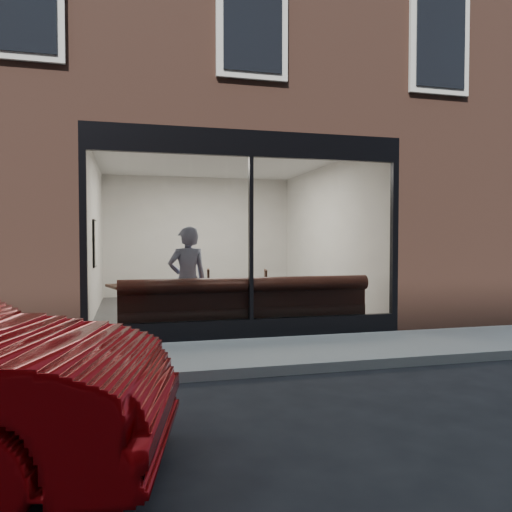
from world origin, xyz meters
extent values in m
plane|color=black|center=(0.00, 0.00, 0.00)|extent=(120.00, 120.00, 0.00)
cube|color=gray|center=(0.00, 1.00, 0.01)|extent=(40.00, 2.00, 0.01)
cube|color=gray|center=(0.00, -0.05, 0.06)|extent=(40.00, 0.10, 0.12)
cube|color=brown|center=(-3.75, 8.00, 1.60)|extent=(2.50, 12.00, 3.20)
cube|color=brown|center=(3.75, 8.00, 1.60)|extent=(2.50, 12.00, 3.20)
cube|color=brown|center=(0.00, 11.00, 1.60)|extent=(5.00, 6.00, 3.20)
plane|color=#2D2D30|center=(0.00, 5.00, 0.02)|extent=(6.00, 6.00, 0.00)
plane|color=white|center=(0.00, 5.00, 3.19)|extent=(6.00, 6.00, 0.00)
plane|color=silver|center=(0.00, 7.99, 1.60)|extent=(5.00, 0.00, 5.00)
plane|color=silver|center=(-2.49, 5.00, 1.60)|extent=(0.00, 6.00, 6.00)
plane|color=silver|center=(2.49, 5.00, 1.60)|extent=(0.00, 6.00, 6.00)
cube|color=black|center=(0.00, 2.05, 0.15)|extent=(5.00, 0.10, 0.30)
cube|color=black|center=(0.00, 2.05, 3.00)|extent=(5.00, 0.10, 0.40)
cube|color=black|center=(0.00, 2.05, 1.55)|extent=(0.06, 0.10, 2.50)
plane|color=white|center=(0.00, 2.02, 1.55)|extent=(4.80, 0.00, 4.80)
cube|color=#341613|center=(0.00, 2.45, 0.23)|extent=(4.00, 0.55, 0.45)
imported|color=#8690B5|center=(-0.91, 2.63, 0.87)|extent=(0.69, 0.50, 1.74)
cube|color=black|center=(-1.82, 3.33, 0.74)|extent=(0.83, 0.83, 0.04)
cube|color=black|center=(0.49, 3.61, 0.74)|extent=(0.90, 0.90, 0.04)
cube|color=black|center=(-0.51, 4.33, 0.24)|extent=(0.50, 0.50, 0.04)
cube|color=black|center=(0.53, 3.83, 0.24)|extent=(0.55, 0.55, 0.04)
cube|color=white|center=(-2.45, 4.71, 1.45)|extent=(0.02, 0.64, 0.85)
camera|label=1|loc=(-1.81, -5.41, 1.55)|focal=35.00mm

